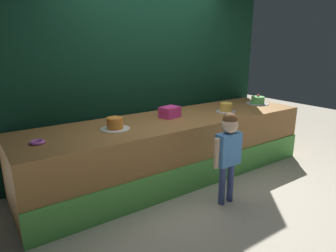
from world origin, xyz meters
name	(u,v)px	position (x,y,z in m)	size (l,w,h in m)	color
ground_plane	(198,189)	(0.00, 0.00, 0.00)	(12.00, 12.00, 0.00)	#BCB29E
stage_platform	(173,147)	(0.00, 0.52, 0.39)	(3.93, 1.07, 0.79)	#9E6B38
curtain_backdrop	(147,53)	(0.00, 1.15, 1.59)	(4.22, 0.08, 3.18)	black
child_figure	(228,146)	(0.05, -0.42, 0.67)	(0.40, 0.18, 1.03)	#3F4C8C
pink_box	(170,112)	(0.00, 0.60, 0.86)	(0.25, 0.19, 0.14)	#ED3895
donut	(37,142)	(-1.67, 0.45, 0.81)	(0.14, 0.14, 0.03)	#CC66D8
cake_left	(115,124)	(-0.84, 0.49, 0.85)	(0.33, 0.33, 0.17)	white
cake_center	(226,108)	(0.84, 0.40, 0.85)	(0.28, 0.28, 0.17)	silver
cake_right	(258,101)	(1.67, 0.52, 0.84)	(0.35, 0.35, 0.16)	silver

